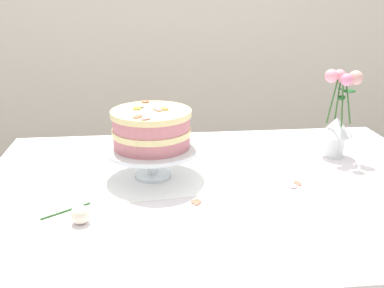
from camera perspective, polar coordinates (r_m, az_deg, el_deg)
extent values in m
cube|color=white|center=(1.33, 3.37, -5.69)|extent=(1.40, 1.00, 0.03)
cylinder|color=brown|center=(1.88, -17.73, -11.38)|extent=(0.06, 0.06, 0.71)
cylinder|color=brown|center=(2.01, 18.60, -9.43)|extent=(0.06, 0.06, 0.71)
cube|color=white|center=(1.37, -4.98, -4.19)|extent=(0.35, 0.35, 0.00)
cylinder|color=silver|center=(1.37, -4.98, -3.94)|extent=(0.11, 0.11, 0.01)
cylinder|color=silver|center=(1.35, -5.04, -2.28)|extent=(0.03, 0.03, 0.07)
cylinder|color=silver|center=(1.33, -5.09, -0.54)|extent=(0.29, 0.29, 0.01)
cylinder|color=#CC7A84|center=(1.33, -5.12, 0.47)|extent=(0.23, 0.23, 0.04)
cylinder|color=beige|center=(1.32, -5.16, 1.62)|extent=(0.23, 0.23, 0.02)
cylinder|color=#CC7A84|center=(1.31, -5.19, 2.78)|extent=(0.23, 0.23, 0.04)
cylinder|color=beige|center=(1.30, -5.23, 3.94)|extent=(0.24, 0.24, 0.02)
ellipsoid|color=#E56B51|center=(1.23, -6.94, 3.46)|extent=(0.04, 0.04, 0.00)
ellipsoid|color=pink|center=(1.21, -5.91, 3.27)|extent=(0.03, 0.03, 0.01)
ellipsoid|color=pink|center=(1.34, -6.64, 4.83)|extent=(0.04, 0.04, 0.01)
ellipsoid|color=#E56B51|center=(1.39, -5.97, 5.41)|extent=(0.02, 0.03, 0.01)
ellipsoid|color=pink|center=(1.30, -4.45, 4.50)|extent=(0.03, 0.04, 0.01)
ellipsoid|color=pink|center=(1.29, -4.25, 4.39)|extent=(0.03, 0.03, 0.01)
ellipsoid|color=yellow|center=(1.32, -7.02, 4.59)|extent=(0.03, 0.04, 0.01)
ellipsoid|color=orange|center=(1.30, -3.59, 4.51)|extent=(0.04, 0.04, 0.00)
cylinder|color=silver|center=(1.59, 17.64, -0.21)|extent=(0.06, 0.06, 0.08)
cone|color=silver|center=(1.57, 17.89, 2.16)|extent=(0.11, 0.11, 0.06)
cylinder|color=#2D6028|center=(1.56, 19.22, 5.19)|extent=(0.03, 0.01, 0.15)
sphere|color=#DBA29A|center=(1.55, 20.08, 7.90)|extent=(0.05, 0.05, 0.05)
ellipsoid|color=#236B2D|center=(1.56, 19.33, 6.38)|extent=(0.05, 0.03, 0.01)
cylinder|color=#2D6028|center=(1.56, 18.04, 5.37)|extent=(0.01, 0.02, 0.16)
sphere|color=pink|center=(1.55, 18.23, 8.20)|extent=(0.04, 0.04, 0.04)
ellipsoid|color=#236B2D|center=(1.55, 18.51, 6.60)|extent=(0.03, 0.05, 0.01)
cylinder|color=#2D6028|center=(1.54, 17.43, 5.37)|extent=(0.03, 0.01, 0.16)
sphere|color=pink|center=(1.52, 17.29, 8.27)|extent=(0.04, 0.04, 0.04)
cylinder|color=#2D6028|center=(1.53, 18.57, 5.03)|extent=(0.01, 0.03, 0.15)
sphere|color=pink|center=(1.50, 19.07, 7.74)|extent=(0.04, 0.04, 0.04)
ellipsoid|color=#236B2D|center=(1.54, 18.51, 5.61)|extent=(0.02, 0.04, 0.02)
cylinder|color=#2D6028|center=(1.21, -15.70, -8.18)|extent=(0.12, 0.08, 0.01)
sphere|color=silver|center=(1.13, -14.04, -8.69)|extent=(0.05, 0.05, 0.05)
ellipsoid|color=#E56B51|center=(1.36, 13.26, -4.84)|extent=(0.03, 0.04, 0.00)
ellipsoid|color=#E56B51|center=(1.21, 0.60, -7.35)|extent=(0.03, 0.04, 0.00)
ellipsoid|color=#E56B51|center=(1.21, 0.52, -7.34)|extent=(0.03, 0.02, 0.00)
ellipsoid|color=pink|center=(1.33, 12.68, -5.20)|extent=(0.03, 0.04, 0.01)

